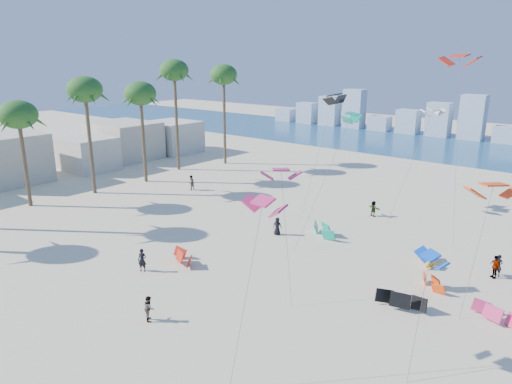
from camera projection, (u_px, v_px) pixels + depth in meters
The scene contains 10 objects.
ground at pixel (54, 309), 28.68m from camera, with size 220.00×220.00×0.00m, color beige.
ocean at pixel (445, 146), 82.00m from camera, with size 220.00×220.00×0.00m, color navy.
kitesurfer_near at pixel (142, 260), 33.51m from camera, with size 0.62×0.41×1.71m, color black.
kitesurfer_mid at pixel (149, 308), 27.26m from camera, with size 0.74×0.58×1.53m, color gray.
kitesurfers_far at pixel (369, 231), 39.20m from camera, with size 39.89×10.80×1.76m.
grounded_kites at pixel (359, 268), 33.09m from camera, with size 23.41×14.20×1.03m.
flying_kites at pixel (403, 118), 34.79m from camera, with size 24.31×30.93×15.78m.
palm_row at pixel (87, 92), 50.33m from camera, with size 6.48×44.80×14.82m.
beachfront_buildings at pixel (73, 150), 63.98m from camera, with size 11.50×43.00×6.00m.
distant_skyline at pixel (458, 122), 89.28m from camera, with size 85.00×3.00×8.40m.
Camera 1 is at (25.93, -11.73, 14.86)m, focal length 32.61 mm.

